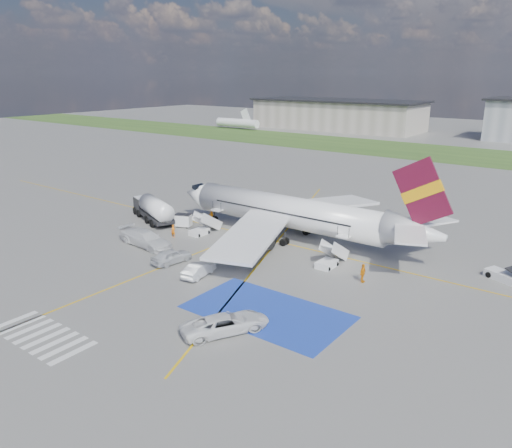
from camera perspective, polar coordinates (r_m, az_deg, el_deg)
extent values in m
plane|color=#60605E|center=(52.45, -5.09, -5.42)|extent=(400.00, 400.00, 0.00)
cube|color=#2D4C1E|center=(136.31, 22.84, 7.24)|extent=(400.00, 30.00, 0.01)
cube|color=gold|center=(61.27, 2.41, -2.01)|extent=(120.00, 0.20, 0.01)
cube|color=gold|center=(49.87, -17.22, -7.37)|extent=(0.20, 60.00, 0.01)
cube|color=gold|center=(61.27, 2.41, -2.01)|extent=(20.71, 56.45, 0.01)
cube|color=#1B37A2|center=(43.88, 1.26, -10.01)|extent=(14.00, 8.00, 0.01)
cube|color=silver|center=(47.06, -25.90, -9.89)|extent=(0.60, 4.00, 0.01)
cube|color=silver|center=(46.08, -25.20, -10.37)|extent=(0.60, 4.00, 0.01)
cube|color=silver|center=(45.11, -24.45, -10.87)|extent=(0.60, 4.00, 0.01)
cube|color=silver|center=(44.15, -23.68, -11.39)|extent=(0.60, 4.00, 0.01)
cube|color=silver|center=(43.20, -22.86, -11.93)|extent=(0.60, 4.00, 0.01)
cube|color=silver|center=(42.26, -22.01, -12.49)|extent=(0.60, 4.00, 0.01)
cube|color=silver|center=(41.34, -21.11, -13.07)|extent=(0.60, 4.00, 0.01)
cube|color=silver|center=(40.43, -20.17, -13.67)|extent=(0.60, 4.00, 0.01)
cube|color=gray|center=(188.19, 9.26, 12.19)|extent=(60.00, 22.00, 10.00)
cylinder|color=silver|center=(61.86, 3.51, 1.45)|extent=(26.00, 3.90, 3.90)
cone|color=silver|center=(70.95, -6.65, 3.39)|extent=(4.00, 3.90, 3.90)
cube|color=black|center=(70.31, -6.32, 4.15)|extent=(1.67, 1.90, 0.82)
cone|color=silver|center=(54.90, 17.74, -0.93)|extent=(6.50, 3.90, 3.90)
cube|color=silver|center=(54.84, -0.55, -1.22)|extent=(9.86, 15.95, 1.40)
cube|color=silver|center=(68.56, 8.13, 2.33)|extent=(9.86, 15.95, 1.40)
cylinder|color=#38383A|center=(58.05, 0.41, -1.63)|extent=(3.40, 2.10, 2.10)
cylinder|color=#38383A|center=(66.97, 6.13, 0.82)|extent=(3.40, 2.10, 2.10)
cube|color=#540E23|center=(53.69, 18.46, 3.48)|extent=(6.62, 0.30, 7.45)
cube|color=#ECA20D|center=(53.69, 18.46, 3.48)|extent=(4.36, 0.40, 3.08)
cube|color=silver|center=(51.62, 17.22, -1.19)|extent=(4.73, 5.95, 0.49)
cube|color=silver|center=(57.46, 19.45, 0.41)|extent=(4.73, 5.95, 0.49)
cube|color=black|center=(60.19, 2.48, 1.37)|extent=(19.50, 0.04, 0.18)
cube|color=black|center=(63.36, 4.49, 2.13)|extent=(19.50, 0.04, 0.18)
cube|color=silver|center=(64.89, -5.57, 0.35)|extent=(1.40, 3.73, 2.32)
cube|color=silver|center=(65.96, -4.49, 1.60)|extent=(1.40, 1.00, 0.12)
cylinder|color=black|center=(66.27, -4.96, 2.15)|extent=(0.06, 0.06, 1.10)
cylinder|color=black|center=(65.37, -4.04, 1.97)|extent=(0.06, 0.06, 1.10)
cube|color=silver|center=(64.10, -6.51, -0.92)|extent=(1.60, 2.40, 0.70)
cube|color=silver|center=(54.68, 8.93, -2.98)|extent=(1.40, 3.73, 2.32)
cube|color=silver|center=(55.94, 9.91, -1.43)|extent=(1.40, 1.00, 0.12)
cylinder|color=black|center=(56.07, 9.30, -0.77)|extent=(0.06, 0.06, 1.10)
cylinder|color=black|center=(55.47, 10.58, -1.03)|extent=(0.06, 0.06, 1.10)
cube|color=silver|center=(53.74, 8.07, -4.56)|extent=(1.60, 2.40, 0.70)
cube|color=black|center=(74.41, -12.63, 2.02)|extent=(3.29, 3.29, 2.51)
cylinder|color=silver|center=(69.44, -11.36, 1.83)|extent=(7.83, 5.20, 2.51)
cube|color=black|center=(69.78, -11.30, 0.84)|extent=(7.83, 5.20, 0.55)
cube|color=silver|center=(67.48, -8.31, 0.42)|extent=(2.46, 1.98, 1.50)
cube|color=black|center=(67.26, -8.34, 1.08)|extent=(2.32, 1.84, 0.13)
cube|color=silver|center=(55.44, 27.05, -5.59)|extent=(5.14, 3.47, 0.82)
imported|color=silver|center=(54.97, -9.64, -3.64)|extent=(2.46, 4.85, 1.58)
imported|color=#B3B5BB|center=(51.15, -6.54, -5.19)|extent=(2.20, 4.55, 1.44)
imported|color=silver|center=(40.40, -3.51, -10.95)|extent=(4.77, 5.94, 2.03)
imported|color=silver|center=(60.82, -12.53, -1.33)|extent=(6.56, 3.19, 2.48)
imported|color=orange|center=(63.41, -9.44, -0.80)|extent=(0.65, 0.48, 1.64)
imported|color=orange|center=(69.87, -5.18, 1.09)|extent=(0.88, 1.01, 1.78)
imported|color=orange|center=(50.45, 12.11, -5.50)|extent=(0.48, 1.13, 1.91)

